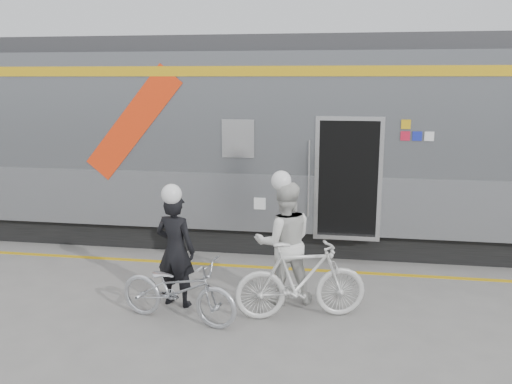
% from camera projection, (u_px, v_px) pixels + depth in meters
% --- Properties ---
extents(ground, '(90.00, 90.00, 0.00)m').
position_uv_depth(ground, '(266.00, 321.00, 7.58)').
color(ground, slate).
rests_on(ground, ground).
extents(train, '(24.00, 3.17, 4.10)m').
position_uv_depth(train, '(243.00, 140.00, 11.38)').
color(train, black).
rests_on(train, ground).
extents(safety_strip, '(24.00, 0.12, 0.01)m').
position_uv_depth(safety_strip, '(284.00, 268.00, 9.65)').
color(safety_strip, gold).
rests_on(safety_strip, ground).
extents(man, '(0.69, 0.53, 1.70)m').
position_uv_depth(man, '(175.00, 250.00, 7.97)').
color(man, black).
rests_on(man, ground).
extents(bicycle_left, '(1.87, 0.99, 0.94)m').
position_uv_depth(bicycle_left, '(178.00, 289.00, 7.48)').
color(bicycle_left, '#AFB2B7').
rests_on(bicycle_left, ground).
extents(woman, '(1.05, 0.92, 1.85)m').
position_uv_depth(woman, '(284.00, 243.00, 8.08)').
color(woman, silver).
rests_on(woman, ground).
extents(bicycle_right, '(1.94, 1.01, 1.12)m').
position_uv_depth(bicycle_right, '(301.00, 280.00, 7.57)').
color(bicycle_right, beige).
rests_on(bicycle_right, ground).
extents(helmet_man, '(0.29, 0.29, 0.29)m').
position_uv_depth(helmet_man, '(173.00, 184.00, 7.76)').
color(helmet_man, white).
rests_on(helmet_man, man).
extents(helmet_woman, '(0.30, 0.30, 0.30)m').
position_uv_depth(helmet_woman, '(285.00, 172.00, 7.86)').
color(helmet_woman, white).
rests_on(helmet_woman, woman).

